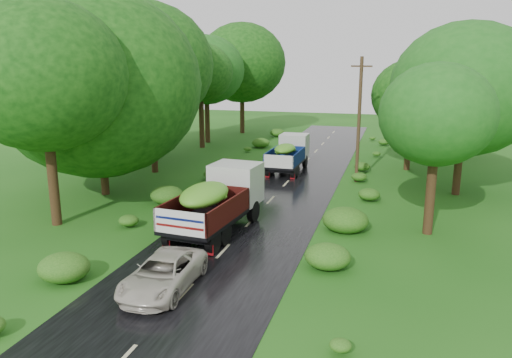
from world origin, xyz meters
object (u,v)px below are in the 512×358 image
at_px(truck_near, 219,198).
at_px(truck_far, 289,152).
at_px(utility_pole, 359,119).
at_px(car, 163,274).

bearing_deg(truck_near, truck_far, 93.46).
bearing_deg(utility_pole, car, -85.87).
distance_m(truck_far, utility_pole, 5.92).
distance_m(truck_near, car, 6.40).
distance_m(car, utility_pole, 18.65).
bearing_deg(truck_near, car, -82.27).
relative_size(truck_far, car, 1.37).
xyz_separation_m(truck_near, car, (0.27, -6.33, -0.96)).
height_order(truck_near, utility_pole, utility_pole).
relative_size(truck_near, utility_pole, 0.85).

